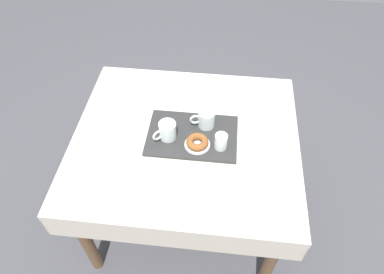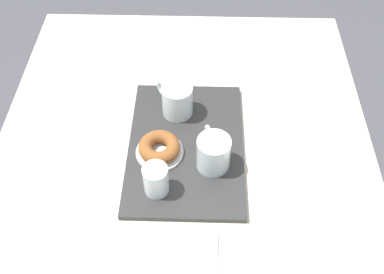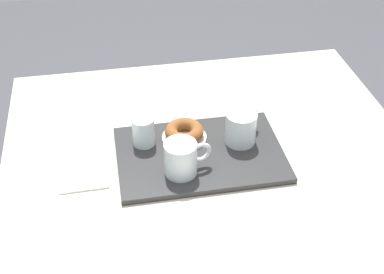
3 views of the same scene
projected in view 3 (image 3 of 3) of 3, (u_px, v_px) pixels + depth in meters
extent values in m
cube|color=beige|center=(211.00, 158.00, 1.52)|extent=(1.16, 1.05, 0.03)
cube|color=beige|center=(182.00, 87.00, 1.98)|extent=(1.16, 0.01, 0.14)
cube|color=beige|center=(7.00, 206.00, 1.49)|extent=(0.01, 1.05, 0.14)
cylinder|color=brown|center=(306.00, 147.00, 2.15)|extent=(0.06, 0.06, 0.71)
cylinder|color=brown|center=(58.00, 176.00, 2.01)|extent=(0.06, 0.06, 0.71)
cube|color=#2D2D2D|center=(200.00, 154.00, 1.49)|extent=(0.46, 0.31, 0.02)
cylinder|color=silver|center=(181.00, 158.00, 1.39)|extent=(0.09, 0.09, 0.09)
cylinder|color=#B27523|center=(181.00, 161.00, 1.40)|extent=(0.08, 0.08, 0.07)
torus|color=silver|center=(201.00, 152.00, 1.41)|extent=(0.06, 0.03, 0.06)
cylinder|color=silver|center=(241.00, 128.00, 1.50)|extent=(0.09, 0.09, 0.09)
cylinder|color=#B27523|center=(241.00, 131.00, 1.50)|extent=(0.08, 0.08, 0.07)
torus|color=silver|center=(252.00, 118.00, 1.53)|extent=(0.05, 0.05, 0.06)
cylinder|color=silver|center=(143.00, 131.00, 1.49)|extent=(0.06, 0.06, 0.08)
cylinder|color=silver|center=(144.00, 137.00, 1.51)|extent=(0.05, 0.05, 0.03)
cylinder|color=silver|center=(184.00, 138.00, 1.53)|extent=(0.13, 0.13, 0.01)
torus|color=brown|center=(184.00, 131.00, 1.52)|extent=(0.11, 0.11, 0.04)
cube|color=white|center=(83.00, 174.00, 1.44)|extent=(0.13, 0.14, 0.01)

